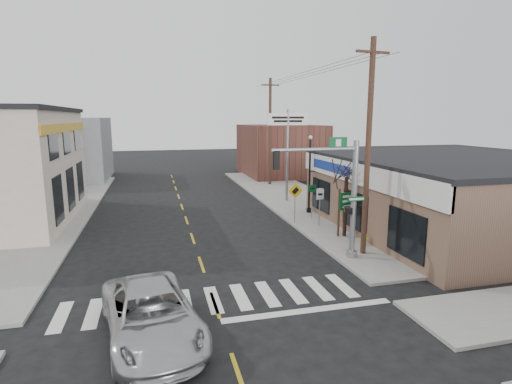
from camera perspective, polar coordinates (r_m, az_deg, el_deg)
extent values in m
plane|color=black|center=(14.44, -5.89, -15.73)|extent=(140.00, 140.00, 0.00)
cube|color=gray|center=(28.70, 8.14, -2.27)|extent=(6.00, 38.00, 0.13)
cube|color=gray|center=(27.54, -29.14, -4.07)|extent=(6.00, 38.00, 0.13)
cube|color=gold|center=(21.85, -9.05, -6.55)|extent=(0.12, 56.00, 0.01)
cube|color=silver|center=(14.79, -6.13, -15.04)|extent=(11.00, 2.20, 0.01)
cube|color=brown|center=(25.29, 26.10, -0.51)|extent=(12.00, 14.00, 4.00)
cube|color=brown|center=(45.14, 3.50, 5.97)|extent=(8.00, 10.00, 5.60)
cube|color=gray|center=(45.86, -26.03, 5.50)|extent=(9.00, 10.00, 6.40)
imported|color=#B3B7B9|center=(12.50, -14.73, -16.57)|extent=(3.35, 5.73, 1.50)
cylinder|color=gray|center=(18.33, 13.80, -1.10)|extent=(0.25, 0.25, 5.29)
cylinder|color=gray|center=(17.18, 8.40, 6.05)|extent=(3.88, 0.14, 0.14)
cube|color=black|center=(16.63, 2.81, 4.63)|extent=(0.25, 0.19, 0.79)
cube|color=#0B4E24|center=(18.12, 14.14, -0.97)|extent=(0.84, 0.04, 0.19)
cube|color=#0B4E24|center=(17.60, 11.62, 6.91)|extent=(0.84, 0.05, 0.48)
cube|color=black|center=(18.27, 13.12, -2.67)|extent=(0.28, 0.23, 0.28)
cube|color=#4A2F22|center=(21.66, 11.75, -2.91)|extent=(0.09, 0.09, 2.58)
cube|color=#4A2F22|center=(22.20, 14.53, -2.70)|extent=(0.09, 0.09, 2.58)
cube|color=#064322|center=(21.74, 13.30, -1.19)|extent=(1.47, 0.05, 0.92)
cylinder|color=yellow|center=(20.77, 15.27, -6.63)|extent=(0.18, 0.18, 0.50)
sphere|color=yellow|center=(20.69, 15.30, -5.90)|extent=(0.20, 0.20, 0.20)
cylinder|color=gray|center=(24.18, 5.58, -1.77)|extent=(0.05, 0.05, 2.23)
cube|color=gold|center=(23.99, 5.64, 0.19)|extent=(0.94, 0.03, 0.94)
cylinder|color=black|center=(26.63, 7.65, 2.30)|extent=(0.13, 0.13, 4.94)
sphere|color=silver|center=(26.39, 7.79, 7.72)|extent=(0.27, 0.27, 0.27)
cube|color=#0B4F59|center=(26.71, 8.75, 4.35)|extent=(0.02, 0.52, 1.33)
cylinder|color=gray|center=(30.35, 4.49, 5.21)|extent=(0.20, 0.20, 6.89)
cube|color=white|center=(30.22, 4.56, 10.33)|extent=(3.24, 0.18, 0.86)
cylinder|color=black|center=(21.73, 12.65, -2.08)|extent=(0.20, 0.20, 3.19)
ellipsoid|color=#1C3217|center=(20.87, 24.07, -6.28)|extent=(1.44, 1.44, 1.08)
ellipsoid|color=#1A3116|center=(24.12, 13.74, -3.84)|extent=(1.02, 1.02, 0.76)
cylinder|color=#4F3C22|center=(18.66, 15.71, 5.80)|extent=(0.25, 0.25, 9.66)
cube|color=#4F3C22|center=(18.81, 16.37, 18.65)|extent=(1.68, 0.11, 0.11)
cylinder|color=#462C23|center=(37.82, 2.02, 8.54)|extent=(0.26, 0.26, 9.86)
cube|color=#462C23|center=(37.92, 2.06, 15.03)|extent=(1.72, 0.11, 0.11)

